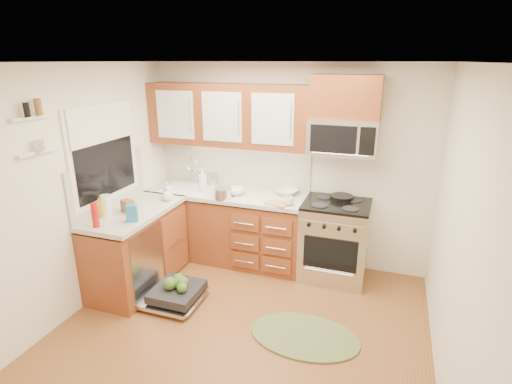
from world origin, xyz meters
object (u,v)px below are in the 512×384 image
at_px(range, 334,240).
at_px(dishwasher, 174,294).
at_px(paper_towel_roll, 106,206).
at_px(upper_cabinets, 228,115).
at_px(bowl_a, 286,192).
at_px(skillet, 342,197).
at_px(stock_pot, 222,193).
at_px(bowl_b, 235,191).
at_px(sink, 188,198).
at_px(rug, 304,336).
at_px(microwave, 343,137).
at_px(cutting_board, 277,204).
at_px(cup, 289,201).

bearing_deg(range, dishwasher, -143.73).
bearing_deg(paper_towel_roll, upper_cabinets, 55.98).
bearing_deg(bowl_a, skillet, -2.74).
xyz_separation_m(upper_cabinets, stock_pot, (0.06, -0.35, -0.88)).
bearing_deg(bowl_a, range, -14.72).
distance_m(skillet, bowl_b, 1.30).
distance_m(sink, rug, 2.36).
bearing_deg(upper_cabinets, sink, -163.55).
bearing_deg(sink, bowl_a, 7.99).
relative_size(upper_cabinets, sink, 3.31).
bearing_deg(stock_pot, dishwasher, -101.93).
bearing_deg(bowl_b, microwave, 6.58).
height_order(microwave, cutting_board, microwave).
xyz_separation_m(dishwasher, stock_pot, (0.19, 0.92, 0.89)).
distance_m(microwave, bowl_b, 1.46).
height_order(upper_cabinets, skillet, upper_cabinets).
xyz_separation_m(range, paper_towel_roll, (-2.28, -1.15, 0.57)).
height_order(range, bowl_b, bowl_b).
xyz_separation_m(paper_towel_roll, bowl_a, (1.63, 1.32, -0.08)).
relative_size(rug, bowl_a, 3.91).
distance_m(bowl_a, cup, 0.37).
relative_size(microwave, skillet, 2.81).
relative_size(range, bowl_b, 3.90).
xyz_separation_m(sink, skillet, (1.96, 0.15, 0.18)).
relative_size(upper_cabinets, rug, 1.94).
distance_m(dishwasher, bowl_a, 1.80).
bearing_deg(dishwasher, stock_pot, 78.07).
bearing_deg(bowl_b, upper_cabinets, 131.67).
bearing_deg(microwave, bowl_a, 175.58).
bearing_deg(dishwasher, rug, -3.94).
relative_size(microwave, cup, 6.20).
height_order(cutting_board, bowl_a, bowl_a).
bearing_deg(bowl_a, cutting_board, -91.78).
bearing_deg(paper_towel_roll, range, 26.79).
bearing_deg(cup, bowl_b, 167.93).
bearing_deg(upper_cabinets, range, -5.89).
xyz_separation_m(range, sink, (-1.93, -0.01, 0.33)).
bearing_deg(paper_towel_roll, microwave, 29.14).
xyz_separation_m(paper_towel_roll, bowl_b, (1.03, 1.13, -0.08)).
xyz_separation_m(range, skillet, (0.03, 0.14, 0.50)).
bearing_deg(rug, dishwasher, 176.06).
relative_size(microwave, dishwasher, 1.09).
height_order(microwave, cup, microwave).
relative_size(rug, bowl_b, 4.32).
height_order(sink, rug, sink).
xyz_separation_m(upper_cabinets, cutting_board, (0.75, -0.35, -0.94)).
distance_m(range, microwave, 1.23).
bearing_deg(skillet, cup, -150.47).
bearing_deg(bowl_a, stock_pot, -151.45).
bearing_deg(upper_cabinets, skillet, -0.30).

